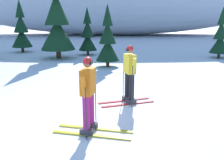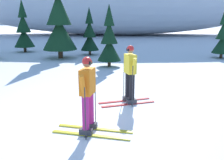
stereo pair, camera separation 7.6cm
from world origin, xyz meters
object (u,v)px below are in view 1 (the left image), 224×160
(pine_tree_far_right, at_px, (221,37))
(skier_yellow_jacket, at_px, (129,73))
(pine_tree_center, at_px, (57,21))
(pine_tree_right, at_px, (108,41))
(skier_orange_jacket, at_px, (89,94))
(pine_tree_center_left, at_px, (21,30))
(pine_tree_center_right, at_px, (88,35))

(pine_tree_far_right, bearing_deg, skier_yellow_jacket, -124.54)
(pine_tree_center, relative_size, pine_tree_right, 1.70)
(skier_orange_jacket, bearing_deg, pine_tree_right, 89.19)
(pine_tree_center_left, relative_size, pine_tree_center_right, 1.18)
(pine_tree_center_left, relative_size, pine_tree_center, 0.69)
(skier_yellow_jacket, relative_size, pine_tree_center_left, 0.47)
(pine_tree_center_left, distance_m, pine_tree_center_right, 4.92)
(pine_tree_right, bearing_deg, pine_tree_center_right, 110.37)
(pine_tree_center, bearing_deg, skier_yellow_jacket, -64.08)
(skier_yellow_jacket, distance_m, pine_tree_right, 5.67)
(skier_orange_jacket, xyz_separation_m, pine_tree_center_left, (-6.11, 12.76, 0.63))
(pine_tree_center, distance_m, pine_tree_right, 4.06)
(skier_yellow_jacket, distance_m, pine_tree_center, 9.08)
(pine_tree_center, height_order, pine_tree_far_right, pine_tree_center)
(skier_yellow_jacket, height_order, pine_tree_center, pine_tree_center)
(skier_orange_jacket, relative_size, pine_tree_right, 0.58)
(pine_tree_right, bearing_deg, pine_tree_far_right, 23.25)
(pine_tree_far_right, bearing_deg, pine_tree_center_right, 172.69)
(pine_tree_center, relative_size, pine_tree_far_right, 1.73)
(pine_tree_center_right, bearing_deg, skier_orange_jacket, -83.36)
(pine_tree_center_left, height_order, pine_tree_center_right, pine_tree_center_left)
(pine_tree_center, bearing_deg, pine_tree_center_left, 140.08)
(pine_tree_center_left, bearing_deg, skier_orange_jacket, -64.43)
(pine_tree_center, relative_size, pine_tree_center_right, 1.71)
(pine_tree_center_right, bearing_deg, pine_tree_right, -69.63)
(pine_tree_far_right, bearing_deg, pine_tree_center, -177.78)
(pine_tree_center_right, bearing_deg, pine_tree_center_left, 165.75)
(pine_tree_center_left, bearing_deg, skier_yellow_jacket, -56.57)
(skier_orange_jacket, xyz_separation_m, pine_tree_far_right, (6.79, 10.51, 0.38))
(pine_tree_center, bearing_deg, pine_tree_far_right, 2.22)
(pine_tree_center_right, distance_m, pine_tree_right, 4.17)
(pine_tree_center_left, relative_size, pine_tree_right, 1.17)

